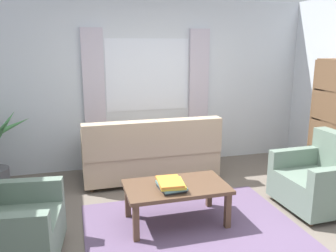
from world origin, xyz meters
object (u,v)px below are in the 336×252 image
(armchair_left, at_px, (4,227))
(armchair_right, at_px, (321,179))
(book_stack_on_table, at_px, (171,185))
(coffee_table, at_px, (176,190))
(couch, at_px, (150,155))

(armchair_left, height_order, armchair_right, same)
(armchair_right, bearing_deg, book_stack_on_table, -92.25)
(armchair_right, bearing_deg, armchair_left, -88.67)
(armchair_left, height_order, book_stack_on_table, armchair_left)
(armchair_left, xyz_separation_m, coffee_table, (1.67, 0.29, 0.03))
(couch, bearing_deg, armchair_right, 140.94)
(couch, xyz_separation_m, book_stack_on_table, (-0.09, -1.41, 0.12))
(book_stack_on_table, bearing_deg, armchair_left, -172.69)
(armchair_left, height_order, coffee_table, armchair_left)
(armchair_left, distance_m, coffee_table, 1.69)
(couch, bearing_deg, coffee_table, 89.67)
(couch, relative_size, book_stack_on_table, 5.38)
(couch, relative_size, armchair_left, 2.04)
(armchair_left, bearing_deg, book_stack_on_table, -75.80)
(couch, relative_size, armchair_right, 2.16)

